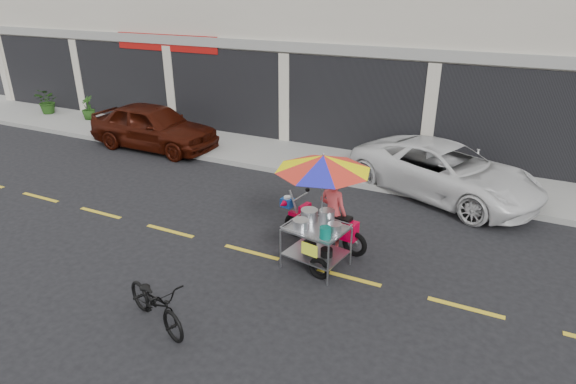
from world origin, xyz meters
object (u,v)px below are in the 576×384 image
at_px(maroon_sedan, 154,126).
at_px(food_vendor_rig, 325,192).
at_px(white_pickup, 445,171).
at_px(near_bicycle, 156,302).

bearing_deg(maroon_sedan, food_vendor_rig, -117.35).
bearing_deg(maroon_sedan, white_pickup, -88.23).
relative_size(white_pickup, food_vendor_rig, 2.11).
relative_size(white_pickup, near_bicycle, 3.05).
distance_m(near_bicycle, food_vendor_rig, 3.44).
distance_m(maroon_sedan, white_pickup, 8.88).
height_order(white_pickup, food_vendor_rig, food_vendor_rig).
xyz_separation_m(near_bicycle, food_vendor_rig, (1.54, 2.92, 0.99)).
relative_size(maroon_sedan, white_pickup, 0.90).
height_order(near_bicycle, food_vendor_rig, food_vendor_rig).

